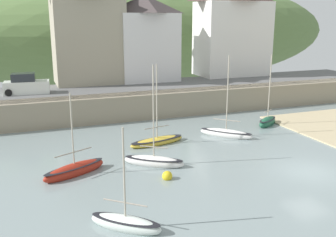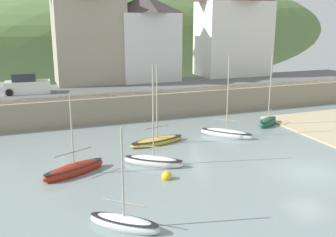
% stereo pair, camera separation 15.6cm
% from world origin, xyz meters
% --- Properties ---
extents(quay_seawall, '(48.00, 9.40, 2.40)m').
position_xyz_m(quay_seawall, '(0.00, 17.50, 1.36)').
color(quay_seawall, gray).
rests_on(quay_seawall, ground).
extents(hillside_backdrop, '(80.00, 44.00, 20.22)m').
position_xyz_m(hillside_backdrop, '(4.16, 55.20, 7.08)').
color(hillside_backdrop, '#5E7B43').
rests_on(hillside_backdrop, ground).
extents(waterfront_building_left, '(7.67, 5.65, 11.41)m').
position_xyz_m(waterfront_building_left, '(-9.24, 25.20, 8.19)').
color(waterfront_building_left, '#A59B84').
rests_on(waterfront_building_left, ground).
extents(waterfront_building_centre, '(6.84, 6.15, 9.48)m').
position_xyz_m(waterfront_building_centre, '(-2.74, 25.20, 7.22)').
color(waterfront_building_centre, silver).
rests_on(waterfront_building_centre, ground).
extents(waterfront_building_right, '(8.85, 5.50, 11.31)m').
position_xyz_m(waterfront_building_right, '(8.57, 25.20, 8.14)').
color(waterfront_building_right, white).
rests_on(waterfront_building_right, ground).
extents(sailboat_tall_mast, '(4.27, 2.76, 5.32)m').
position_xyz_m(sailboat_tall_mast, '(-13.80, 4.81, 0.31)').
color(sailboat_tall_mast, '#A32616').
rests_on(sailboat_tall_mast, ground).
extents(motorboat_with_cabin, '(3.25, 3.00, 4.99)m').
position_xyz_m(motorboat_with_cabin, '(-12.50, -2.50, 0.28)').
color(motorboat_with_cabin, white).
rests_on(motorboat_with_cabin, ground).
extents(sailboat_far_left, '(3.88, 3.15, 6.76)m').
position_xyz_m(sailboat_far_left, '(-8.74, 4.58, 0.30)').
color(sailboat_far_left, white).
rests_on(sailboat_far_left, ground).
extents(rowboat_small_beached, '(2.99, 2.42, 6.55)m').
position_xyz_m(rowboat_small_beached, '(4.00, 10.34, 0.35)').
color(rowboat_small_beached, '#1F583D').
rests_on(rowboat_small_beached, ground).
extents(sailboat_white_hull, '(4.75, 2.15, 6.24)m').
position_xyz_m(sailboat_white_hull, '(-7.07, 8.75, 0.24)').
color(sailboat_white_hull, gold).
rests_on(sailboat_white_hull, ground).
extents(dinghy_open_wooden, '(3.73, 3.82, 6.74)m').
position_xyz_m(dinghy_open_wooden, '(-1.19, 8.57, 0.29)').
color(dinghy_open_wooden, white).
rests_on(dinghy_open_wooden, ground).
extents(parked_car_near_slipway, '(4.23, 2.03, 1.95)m').
position_xyz_m(parked_car_near_slipway, '(-16.02, 20.70, 3.20)').
color(parked_car_near_slipway, white).
rests_on(parked_car_near_slipway, ground).
extents(mooring_buoy, '(0.62, 0.62, 0.62)m').
position_xyz_m(mooring_buoy, '(-8.72, 2.14, 0.19)').
color(mooring_buoy, yellow).
rests_on(mooring_buoy, ground).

